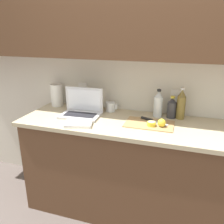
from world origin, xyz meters
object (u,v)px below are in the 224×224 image
Objects in this scene: bottle_oil_tall at (172,108)px; paper_towel_roll at (57,95)px; lemon_half_cut at (151,124)px; measuring_cup at (111,107)px; bottle_water_clear at (158,104)px; lemon_whole_beside at (162,123)px; cutting_board at (149,124)px; bottle_green_soda at (181,105)px; knife at (150,120)px; laptop at (82,109)px.

paper_towel_roll reaches higher than bottle_oil_tall.
lemon_half_cut is 0.34× the size of bottle_oil_tall.
bottle_oil_tall is at bearing -0.28° from measuring_cup.
bottle_water_clear is (-0.12, 0.00, 0.02)m from bottle_oil_tall.
cutting_board is at bearing 161.41° from lemon_whole_beside.
bottle_green_soda is at bearing -0.45° from paper_towel_roll.
knife is at bearing -21.50° from measuring_cup.
laptop is 1.49× the size of knife.
bottle_oil_tall is 0.89× the size of paper_towel_roll.
laptop is 0.29m from measuring_cup.
measuring_cup is at bearing 153.42° from lemon_whole_beside.
knife is 0.98× the size of bottle_water_clear.
cutting_board is at bearing -6.20° from laptop.
laptop is 0.89m from bottle_green_soda.
laptop reaches higher than lemon_half_cut.
knife is at bearing 97.72° from cutting_board.
bottle_oil_tall reaches higher than cutting_board.
paper_towel_roll is at bearing 179.55° from bottle_green_soda.
bottle_water_clear reaches higher than knife.
laptop is 1.46× the size of bottle_water_clear.
bottle_water_clear is at bearing 180.00° from bottle_oil_tall.
lemon_whole_beside is 1.14m from paper_towel_roll.
lemon_half_cut is 0.31m from bottle_oil_tall.
bottle_water_clear is at bearing -0.54° from paper_towel_roll.
knife is 3.62× the size of lemon_half_cut.
laptop reaches higher than knife.
measuring_cup reaches higher than lemon_half_cut.
knife is at bearing 138.55° from lemon_whole_beside.
knife is 0.15m from lemon_whole_beside.
lemon_half_cut is 0.51m from measuring_cup.
knife is (-0.01, 0.06, 0.01)m from cutting_board.
paper_towel_roll is at bearing 179.32° from measuring_cup.
knife is at bearing -147.29° from bottle_green_soda.
bottle_water_clear reaches higher than bottle_oil_tall.
bottle_green_soda reaches higher than measuring_cup.
cutting_board is 0.05m from lemon_half_cut.
measuring_cup is at bearing -0.68° from paper_towel_roll.
laptop is 5.39× the size of lemon_half_cut.
lemon_whole_beside is (0.74, -0.07, -0.02)m from laptop.
laptop is at bearing -27.67° from paper_towel_roll.
paper_towel_roll reaches higher than measuring_cup.
bottle_green_soda is (0.87, 0.18, 0.07)m from laptop.
bottle_water_clear is at bearing 180.00° from bottle_green_soda.
lemon_half_cut is 1.07m from paper_towel_roll.
knife is at bearing -9.55° from paper_towel_roll.
laptop is at bearing 176.53° from cutting_board.
lemon_whole_beside is at bearing -102.11° from bottle_oil_tall.
bottle_green_soda reaches higher than lemon_whole_beside.
cutting_board is at bearing 116.60° from lemon_half_cut.
bottle_water_clear is (0.01, 0.27, 0.09)m from lemon_half_cut.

